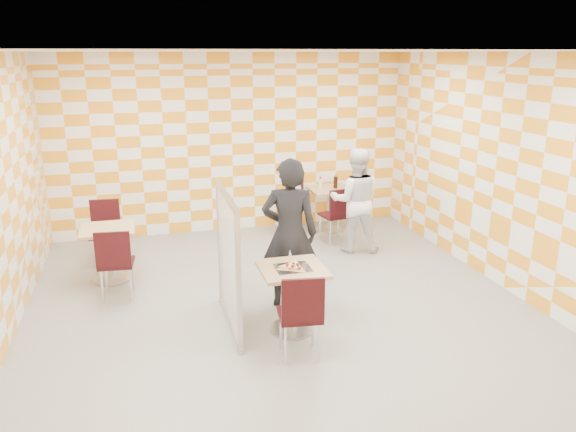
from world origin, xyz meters
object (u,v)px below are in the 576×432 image
object	(u,v)px
sport_bottle	(320,183)
soda_bottle	(336,182)
chair_empty_near	(115,259)
chair_second_front	(338,211)
main_table	(292,288)
partition	(228,260)
empty_table	(109,245)
chair_empty_far	(105,226)
second_table	(330,202)
man_dark	(290,234)
chair_main_front	(301,311)
chair_second_side	(296,203)
man_white	(355,200)

from	to	relation	value
sport_bottle	soda_bottle	size ratio (longest dim) A/B	0.87
chair_empty_near	sport_bottle	size ratio (longest dim) A/B	4.62
chair_second_front	chair_empty_near	world-z (taller)	same
main_table	partition	world-z (taller)	partition
empty_table	chair_empty_far	distance (m)	0.77
second_table	chair_second_front	distance (m)	0.70
empty_table	soda_bottle	bearing A→B (deg)	20.32
main_table	chair_second_front	xyz separation A→B (m)	(1.50, 2.69, 0.04)
second_table	soda_bottle	xyz separation A→B (m)	(0.10, 0.01, 0.34)
chair_second_front	partition	world-z (taller)	partition
main_table	man_dark	world-z (taller)	man_dark
chair_main_front	soda_bottle	bearing A→B (deg)	66.05
chair_second_side	soda_bottle	bearing A→B (deg)	4.77
chair_second_side	man_dark	world-z (taller)	man_dark
chair_second_side	man_white	world-z (taller)	man_white
chair_second_front	man_dark	bearing A→B (deg)	-123.64
chair_second_front	soda_bottle	size ratio (longest dim) A/B	4.02
man_dark	chair_main_front	bearing A→B (deg)	96.52
chair_main_front	soda_bottle	distance (m)	4.41
chair_main_front	man_white	world-z (taller)	man_white
man_dark	soda_bottle	size ratio (longest dim) A/B	7.95
second_table	chair_main_front	xyz separation A→B (m)	(-1.68, -4.01, 0.04)
chair_second_side	man_dark	xyz separation A→B (m)	(-0.83, -2.66, 0.37)
chair_main_front	soda_bottle	xyz separation A→B (m)	(1.78, 4.02, 0.31)
second_table	man_dark	size ratio (longest dim) A/B	0.41
empty_table	chair_empty_near	xyz separation A→B (m)	(0.10, -0.67, 0.04)
chair_main_front	man_white	bearing A→B (deg)	59.64
sport_bottle	main_table	bearing A→B (deg)	-112.79
chair_empty_near	main_table	bearing A→B (deg)	-35.41
main_table	empty_table	size ratio (longest dim) A/B	1.00
main_table	chair_second_side	xyz separation A→B (m)	(0.98, 3.32, 0.04)
main_table	chair_second_front	distance (m)	3.07
chair_main_front	chair_empty_far	xyz separation A→B (m)	(-1.99, 3.42, 0.00)
chair_second_side	chair_second_front	bearing A→B (deg)	-51.16
chair_second_front	partition	xyz separation A→B (m)	(-2.14, -2.40, 0.25)
man_white	soda_bottle	bearing A→B (deg)	-77.12
man_white	soda_bottle	world-z (taller)	man_white
chair_empty_near	soda_bottle	world-z (taller)	soda_bottle
man_dark	man_white	distance (m)	2.22
sport_bottle	chair_main_front	bearing A→B (deg)	-110.57
empty_table	chair_empty_far	size ratio (longest dim) A/B	0.81
chair_second_side	partition	size ratio (longest dim) A/B	0.60
chair_second_side	sport_bottle	xyz separation A→B (m)	(0.47, 0.14, 0.29)
second_table	chair_second_side	bearing A→B (deg)	-175.09
chair_empty_near	man_white	size ratio (longest dim) A/B	0.57
chair_main_front	chair_second_front	size ratio (longest dim) A/B	1.00
chair_second_front	sport_bottle	size ratio (longest dim) A/B	4.62
second_table	chair_empty_near	world-z (taller)	chair_empty_near
chair_second_side	chair_main_front	bearing A→B (deg)	-105.03
main_table	soda_bottle	bearing A→B (deg)	63.30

